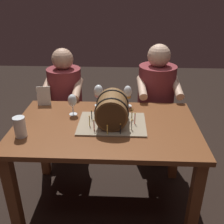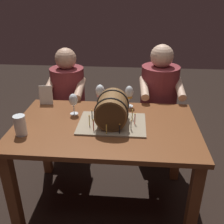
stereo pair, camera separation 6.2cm
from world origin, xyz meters
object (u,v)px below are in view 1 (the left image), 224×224
object	(u,v)px
person_seated_right	(155,109)
menu_card	(44,96)
beer_pint	(20,127)
wine_glass_rose	(99,92)
dining_table	(106,139)
person_seated_left	(67,111)
wine_glass_amber	(128,93)
barrel_cake	(112,111)
wine_glass_empty	(72,101)

from	to	relation	value
person_seated_right	menu_card	bearing A→B (deg)	-160.16
beer_pint	wine_glass_rose	bearing A→B (deg)	47.50
dining_table	person_seated_left	size ratio (longest dim) A/B	1.17
beer_pint	person_seated_right	bearing A→B (deg)	40.99
wine_glass_rose	person_seated_right	xyz separation A→B (m)	(0.51, 0.34, -0.30)
wine_glass_amber	person_seated_left	distance (m)	0.76
person_seated_left	person_seated_right	size ratio (longest dim) A/B	0.96
dining_table	beer_pint	xyz separation A→B (m)	(-0.55, -0.18, 0.18)
person_seated_right	dining_table	bearing A→B (deg)	-122.76
dining_table	person_seated_right	xyz separation A→B (m)	(0.44, 0.68, -0.07)
barrel_cake	wine_glass_amber	world-z (taller)	barrel_cake
barrel_cake	wine_glass_empty	size ratio (longest dim) A/B	2.87
dining_table	wine_glass_amber	xyz separation A→B (m)	(0.16, 0.34, 0.23)
barrel_cake	wine_glass_rose	xyz separation A→B (m)	(-0.12, 0.32, 0.01)
dining_table	person_seated_left	world-z (taller)	person_seated_left
person_seated_left	wine_glass_amber	bearing A→B (deg)	-29.82
beer_pint	person_seated_left	distance (m)	0.91
barrel_cake	menu_card	xyz separation A→B (m)	(-0.58, 0.32, -0.03)
wine_glass_rose	beer_pint	bearing A→B (deg)	-132.50
wine_glass_empty	barrel_cake	bearing A→B (deg)	-25.62
dining_table	beer_pint	bearing A→B (deg)	-161.99
barrel_cake	menu_card	distance (m)	0.66
wine_glass_rose	dining_table	bearing A→B (deg)	-76.97
menu_card	wine_glass_empty	bearing A→B (deg)	-37.15
beer_pint	person_seated_left	bearing A→B (deg)	82.44
person_seated_right	person_seated_left	bearing A→B (deg)	-179.97
menu_card	person_seated_left	world-z (taller)	person_seated_left
barrel_cake	wine_glass_empty	bearing A→B (deg)	154.38
wine_glass_amber	wine_glass_empty	world-z (taller)	wine_glass_amber
wine_glass_empty	person_seated_right	distance (m)	0.92
wine_glass_amber	person_seated_right	distance (m)	0.53
wine_glass_rose	person_seated_left	distance (m)	0.60
beer_pint	person_seated_right	size ratio (longest dim) A/B	0.12
barrel_cake	person_seated_right	distance (m)	0.83
menu_card	person_seated_right	distance (m)	1.07
wine_glass_amber	dining_table	bearing A→B (deg)	-115.38
barrel_cake	beer_pint	world-z (taller)	barrel_cake
barrel_cake	person_seated_left	bearing A→B (deg)	125.95
wine_glass_amber	menu_card	distance (m)	0.70
wine_glass_amber	person_seated_right	world-z (taller)	person_seated_right
barrel_cake	wine_glass_rose	world-z (taller)	barrel_cake
barrel_cake	beer_pint	distance (m)	0.63
barrel_cake	wine_glass_empty	distance (m)	0.34
beer_pint	person_seated_left	xyz separation A→B (m)	(0.11, 0.86, -0.29)
wine_glass_amber	wine_glass_empty	distance (m)	0.46
wine_glass_empty	beer_pint	xyz separation A→B (m)	(-0.29, -0.34, -0.05)
barrel_cake	person_seated_right	size ratio (longest dim) A/B	0.41
wine_glass_amber	menu_card	bearing A→B (deg)	-179.31
dining_table	person_seated_left	distance (m)	0.81
beer_pint	menu_card	distance (m)	0.51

